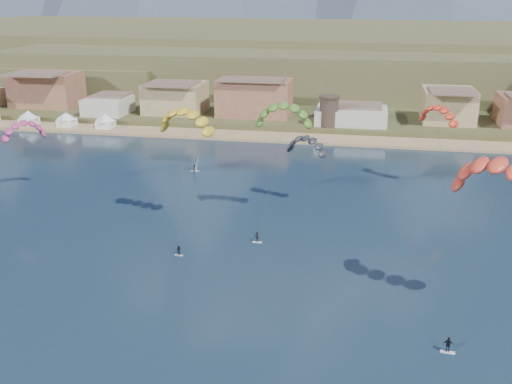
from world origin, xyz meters
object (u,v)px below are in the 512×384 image
(kitesurfer_yellow, at_px, (186,117))
(kitesurfer_orange, at_px, (501,172))
(watchtower, at_px, (329,111))
(windsurfer, at_px, (195,166))
(kitesurfer_green, at_px, (283,112))

(kitesurfer_yellow, height_order, kitesurfer_orange, kitesurfer_yellow)
(watchtower, relative_size, kitesurfer_orange, 0.39)
(kitesurfer_yellow, relative_size, windsurfer, 6.14)
(watchtower, distance_m, kitesurfer_orange, 97.82)
(watchtower, relative_size, windsurfer, 2.35)
(kitesurfer_green, relative_size, windsurfer, 6.07)
(watchtower, relative_size, kitesurfer_yellow, 0.38)
(kitesurfer_orange, height_order, kitesurfer_green, kitesurfer_green)
(kitesurfer_orange, xyz_separation_m, kitesurfer_green, (-29.13, 25.44, 0.89))
(kitesurfer_yellow, height_order, windsurfer, kitesurfer_yellow)
(kitesurfer_green, bearing_deg, watchtower, 87.43)
(watchtower, relative_size, kitesurfer_green, 0.39)
(watchtower, height_order, windsurfer, watchtower)
(kitesurfer_orange, bearing_deg, kitesurfer_green, 138.87)
(kitesurfer_yellow, distance_m, windsurfer, 36.81)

